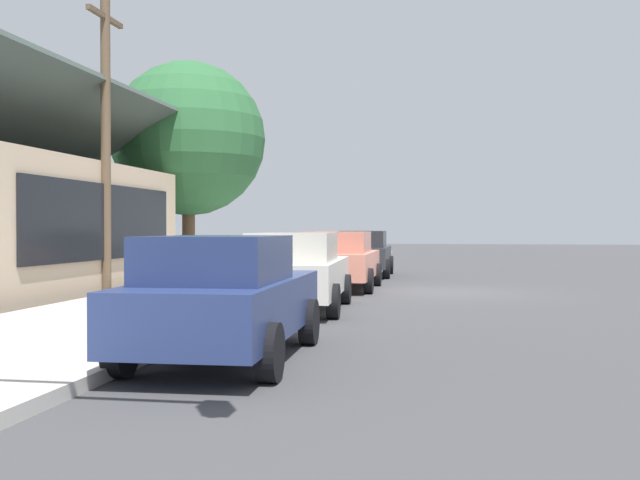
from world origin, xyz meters
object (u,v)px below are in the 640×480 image
car_navy (224,297)px  car_ivory (296,271)px  shade_tree (188,139)px  utility_pole_wooden (106,138)px  fire_hydrant_red (271,276)px  car_charcoal (364,253)px  car_coral (339,260)px

car_navy → car_ivory: size_ratio=0.96×
car_ivory → shade_tree: size_ratio=0.61×
car_navy → utility_pole_wooden: (8.23, 5.56, 3.12)m
car_navy → shade_tree: bearing=19.9°
utility_pole_wooden → fire_hydrant_red: utility_pole_wooden is taller
car_navy → car_charcoal: bearing=-1.0°
car_ivory → utility_pole_wooden: 6.63m
car_navy → car_charcoal: same height
car_ivory → utility_pole_wooden: utility_pole_wooden is taller
car_ivory → car_coral: bearing=-4.2°
car_navy → shade_tree: shade_tree is taller
car_charcoal → shade_tree: size_ratio=0.59×
car_coral → shade_tree: (4.45, 5.91, 3.94)m
utility_pole_wooden → car_navy: bearing=-145.9°
car_coral → fire_hydrant_red: car_coral is taller
car_navy → car_coral: bearing=-0.6°
car_ivory → utility_pole_wooden: size_ratio=0.61×
car_navy → car_charcoal: (16.89, 0.11, -0.00)m
car_charcoal → car_coral: bearing=177.8°
car_navy → fire_hydrant_red: car_navy is taller
car_ivory → shade_tree: (9.82, 5.81, 3.94)m
car_navy → car_ivory: same height
car_coral → fire_hydrant_red: size_ratio=6.12×
fire_hydrant_red → car_ivory: bearing=-158.5°
car_ivory → car_navy: bearing=179.4°
car_navy → car_coral: 11.13m
car_navy → fire_hydrant_red: 9.21m
utility_pole_wooden → fire_hydrant_red: size_ratio=10.56×
car_charcoal → fire_hydrant_red: size_ratio=6.14×
shade_tree → fire_hydrant_red: shade_tree is taller
car_coral → car_charcoal: size_ratio=1.00×
car_ivory → fire_hydrant_red: (3.31, 1.31, -0.32)m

